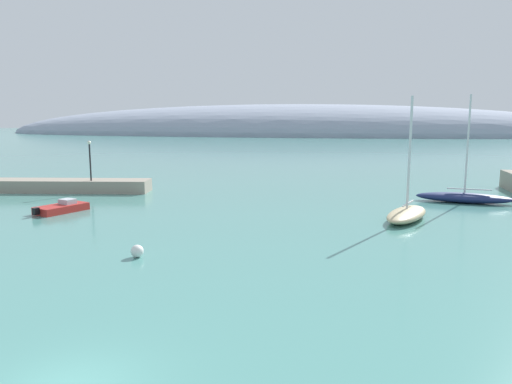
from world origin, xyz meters
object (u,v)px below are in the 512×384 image
object	(u,v)px
harbor_lamp_post	(90,156)
sailboat_navy_mid_mooring	(464,197)
sailboat_sand_near_shore	(407,213)
mooring_buoy_white	(137,251)
motorboat_red_foreground	(62,208)

from	to	relation	value
harbor_lamp_post	sailboat_navy_mid_mooring	bearing A→B (deg)	3.54
sailboat_sand_near_shore	mooring_buoy_white	world-z (taller)	sailboat_sand_near_shore
sailboat_navy_mid_mooring	harbor_lamp_post	world-z (taller)	sailboat_navy_mid_mooring
motorboat_red_foreground	harbor_lamp_post	bearing A→B (deg)	37.40
sailboat_sand_near_shore	harbor_lamp_post	world-z (taller)	sailboat_sand_near_shore
sailboat_sand_near_shore	sailboat_navy_mid_mooring	distance (m)	10.58
motorboat_red_foreground	mooring_buoy_white	bearing A→B (deg)	-112.01
mooring_buoy_white	sailboat_navy_mid_mooring	bearing A→B (deg)	46.64
sailboat_sand_near_shore	motorboat_red_foreground	xyz separation A→B (m)	(-27.09, -2.79, -0.20)
sailboat_navy_mid_mooring	mooring_buoy_white	bearing A→B (deg)	54.15
sailboat_navy_mid_mooring	harbor_lamp_post	distance (m)	36.06
sailboat_sand_near_shore	harbor_lamp_post	xyz separation A→B (m)	(-30.14, 6.68, 3.23)
sailboat_navy_mid_mooring	harbor_lamp_post	xyz separation A→B (m)	(-35.85, -2.22, 3.24)
sailboat_sand_near_shore	sailboat_navy_mid_mooring	world-z (taller)	sailboat_navy_mid_mooring
sailboat_navy_mid_mooring	mooring_buoy_white	world-z (taller)	sailboat_navy_mid_mooring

